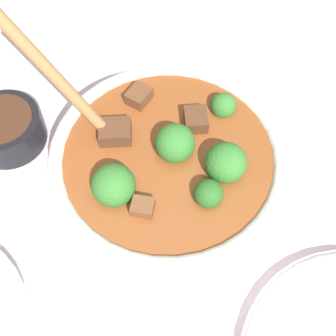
{
  "coord_description": "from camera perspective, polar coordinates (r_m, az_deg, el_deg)",
  "views": [
    {
      "loc": [
        0.14,
        0.18,
        0.46
      ],
      "look_at": [
        0.0,
        0.0,
        0.06
      ],
      "focal_mm": 45.0,
      "sensor_mm": 36.0,
      "label": 1
    }
  ],
  "objects": [
    {
      "name": "ground_plane",
      "position": [
        0.51,
        0.0,
        -3.45
      ],
      "size": [
        4.0,
        4.0,
        0.0
      ],
      "primitive_type": "plane",
      "color": "silver"
    },
    {
      "name": "stew_bowl",
      "position": [
        0.46,
        -0.03,
        -0.36
      ],
      "size": [
        0.25,
        0.28,
        0.26
      ],
      "color": "white",
      "rests_on": "ground_plane"
    },
    {
      "name": "condiment_bowl",
      "position": [
        0.57,
        -21.17,
        5.08
      ],
      "size": [
        0.09,
        0.09,
        0.04
      ],
      "color": "black",
      "rests_on": "ground_plane"
    }
  ]
}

